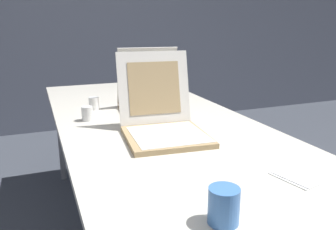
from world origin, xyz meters
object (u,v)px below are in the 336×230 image
at_px(table, 153,127).
at_px(pizza_box_middle, 150,101).
at_px(pizza_box_front, 163,124).
at_px(cup_printed_front, 224,206).
at_px(napkin_pile, 302,175).
at_px(cup_white_far, 94,103).
at_px(cup_white_mid, 87,114).

height_order(table, pizza_box_middle, pizza_box_middle).
distance_m(pizza_box_front, cup_printed_front, 0.70).
xyz_separation_m(table, pizza_box_front, (-0.05, -0.28, 0.10)).
bearing_deg(pizza_box_front, napkin_pile, -58.06).
height_order(table, pizza_box_front, pizza_box_front).
bearing_deg(table, napkin_pile, -74.79).
bearing_deg(cup_white_far, pizza_box_front, -70.69).
bearing_deg(cup_white_mid, cup_printed_front, -80.78).
distance_m(table, cup_white_far, 0.40).
relative_size(pizza_box_middle, cup_white_mid, 5.15).
relative_size(pizza_box_front, cup_white_mid, 6.21).
bearing_deg(pizza_box_front, cup_white_mid, 132.15).
bearing_deg(pizza_box_middle, napkin_pile, -73.71).
xyz_separation_m(pizza_box_front, cup_printed_front, (-0.10, -0.69, -0.00)).
bearing_deg(cup_white_far, napkin_pile, -67.15).
relative_size(table, pizza_box_middle, 6.01).
bearing_deg(napkin_pile, cup_printed_front, -159.97).
bearing_deg(cup_white_mid, pizza_box_front, -53.39).
xyz_separation_m(pizza_box_middle, cup_white_mid, (-0.37, -0.09, -0.01)).
relative_size(pizza_box_middle, cup_printed_front, 4.02).
height_order(pizza_box_front, pizza_box_middle, pizza_box_front).
relative_size(pizza_box_middle, cup_white_far, 5.15).
bearing_deg(cup_white_mid, cup_white_far, 71.85).
bearing_deg(cup_printed_front, pizza_box_front, 81.54).
bearing_deg(pizza_box_middle, cup_printed_front, -93.52).
bearing_deg(cup_printed_front, pizza_box_middle, 80.23).
height_order(pizza_box_front, napkin_pile, pizza_box_front).
distance_m(pizza_box_front, cup_white_far, 0.62).
bearing_deg(cup_white_far, cup_white_mid, -108.15).
distance_m(cup_white_far, napkin_pile, 1.23).
relative_size(pizza_box_front, cup_printed_front, 4.85).
bearing_deg(cup_white_mid, pizza_box_middle, 13.53).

